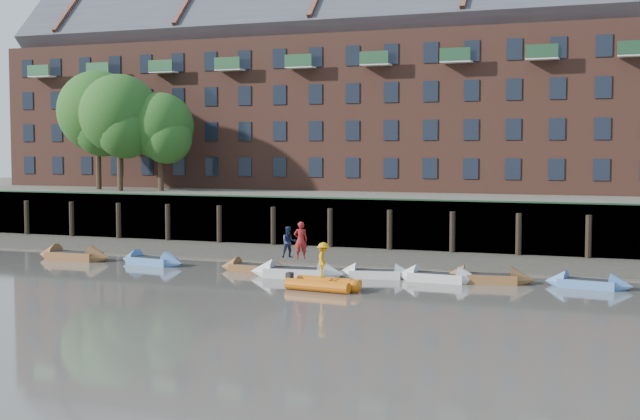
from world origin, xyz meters
The scene contains 19 objects.
ground centered at (0.00, 0.00, 0.00)m, with size 220.00×220.00×0.00m, color #5E5852.
foreshore centered at (0.00, 18.00, 0.00)m, with size 110.00×8.00×0.50m, color #3D382F.
mud_band centered at (0.00, 14.60, 0.00)m, with size 110.00×1.60×0.10m, color #4C4336.
river_wall centered at (0.00, 22.38, 1.59)m, with size 110.00×1.23×3.30m.
bank_terrace centered at (0.00, 36.00, 1.60)m, with size 110.00×28.00×3.20m, color #5E594D.
apartment_terrace centered at (0.00, 36.99, 12.82)m, with size 80.60×15.56×20.98m.
tree_cluster centered at (-25.62, 27.35, 9.00)m, with size 11.76×7.74×9.40m.
rowboat_0 centered at (-17.71, 10.80, 0.25)m, with size 4.85×1.43×1.41m.
rowboat_1 centered at (-12.40, 10.63, 0.22)m, with size 4.42×1.93×1.24m.
rowboat_2 centered at (-5.87, 10.13, 0.20)m, with size 4.01×1.29×1.15m.
rowboat_3 centered at (-3.03, 9.06, 0.25)m, with size 4.98×1.92×1.41m.
rowboat_4 centered at (0.69, 10.38, 0.20)m, with size 4.10×1.87×1.15m.
rowboat_5 centered at (3.88, 10.24, 0.22)m, with size 4.30×1.45×1.23m.
rowboat_6 centered at (6.22, 10.62, 0.23)m, with size 4.56×1.81×1.29m.
rowboat_7 centered at (10.84, 10.81, 0.21)m, with size 4.17×1.78×1.17m.
rib_tender centered at (-0.26, 5.86, 0.26)m, with size 3.55×2.02×0.60m.
person_rower_a centered at (-2.80, 9.02, 1.88)m, with size 0.68×0.45×1.87m, color maroon.
person_rower_b centered at (-3.52, 9.23, 1.74)m, with size 0.77×0.60×1.59m, color #19233F.
person_rib_crew centered at (-0.40, 5.90, 1.37)m, with size 1.04×0.60×1.62m, color orange.
Camera 1 is at (13.99, -31.71, 6.43)m, focal length 50.00 mm.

